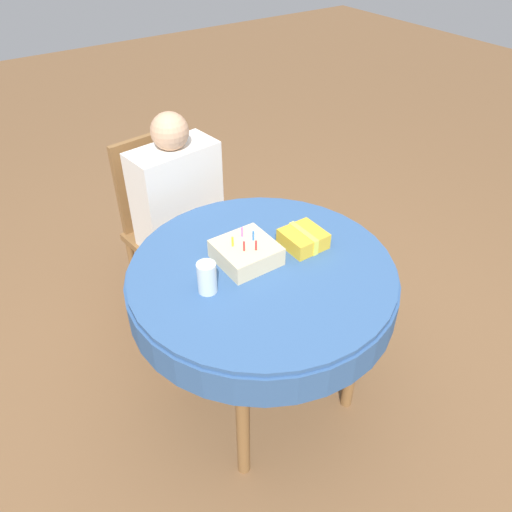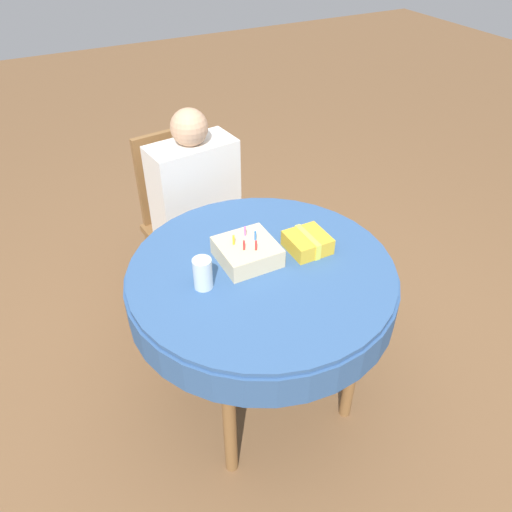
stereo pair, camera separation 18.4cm
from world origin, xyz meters
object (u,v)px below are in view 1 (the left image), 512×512
(chair, at_px, (171,221))
(drinking_glass, at_px, (207,277))
(birthday_cake, at_px, (246,253))
(person, at_px, (180,201))
(gift_box, at_px, (303,239))

(chair, height_order, drinking_glass, chair)
(birthday_cake, relative_size, drinking_glass, 1.77)
(person, bearing_deg, drinking_glass, -116.56)
(chair, distance_m, gift_box, 0.88)
(drinking_glass, xyz_separation_m, gift_box, (0.44, 0.02, -0.03))
(person, bearing_deg, chair, 90.00)
(chair, bearing_deg, drinking_glass, -113.57)
(drinking_glass, distance_m, gift_box, 0.44)
(chair, relative_size, person, 0.84)
(birthday_cake, height_order, gift_box, birthday_cake)
(person, relative_size, drinking_glass, 9.07)
(birthday_cake, height_order, drinking_glass, drinking_glass)
(person, bearing_deg, gift_box, -82.51)
(person, relative_size, birthday_cake, 5.11)
(gift_box, bearing_deg, birthday_cake, 168.67)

